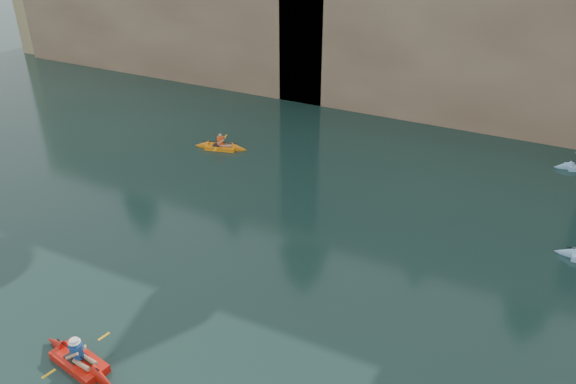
% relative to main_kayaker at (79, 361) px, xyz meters
% --- Properties ---
extents(ground, '(160.00, 160.00, 0.00)m').
position_rel_main_kayaker_xyz_m(ground, '(4.45, 2.42, -0.17)').
color(ground, black).
rests_on(ground, ground).
extents(cliff_slab_west, '(26.00, 2.40, 10.56)m').
position_rel_main_kayaker_xyz_m(cliff_slab_west, '(-15.55, 25.02, 5.11)').
color(cliff_slab_west, '#9F8060').
rests_on(cliff_slab_west, ground).
extents(cliff_slab_center, '(24.00, 2.40, 11.40)m').
position_rel_main_kayaker_xyz_m(cliff_slab_center, '(6.45, 25.02, 5.53)').
color(cliff_slab_center, '#9F8060').
rests_on(cliff_slab_center, ground).
extents(sea_cave_west, '(4.50, 1.00, 4.00)m').
position_rel_main_kayaker_xyz_m(sea_cave_west, '(-13.55, 24.37, 1.83)').
color(sea_cave_west, black).
rests_on(sea_cave_west, ground).
extents(sea_cave_center, '(3.50, 1.00, 3.20)m').
position_rel_main_kayaker_xyz_m(sea_cave_center, '(0.45, 24.37, 1.43)').
color(sea_cave_center, black).
rests_on(sea_cave_center, ground).
extents(main_kayaker, '(3.49, 2.29, 1.27)m').
position_rel_main_kayaker_xyz_m(main_kayaker, '(0.00, 0.00, 0.00)').
color(main_kayaker, red).
rests_on(main_kayaker, ground).
extents(kayaker_orange, '(3.04, 2.19, 1.13)m').
position_rel_main_kayaker_xyz_m(kayaker_orange, '(-4.70, 15.19, -0.03)').
color(kayaker_orange, orange).
rests_on(kayaker_orange, ground).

